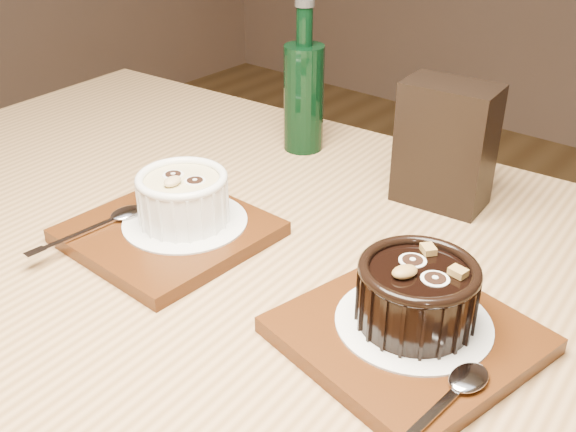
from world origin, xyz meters
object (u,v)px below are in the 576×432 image
(ramekin_white, at_px, (183,196))
(green_bottle, at_px, (304,94))
(tray_right, at_px, (407,335))
(table, at_px, (247,359))
(ramekin_dark, at_px, (417,291))
(tray_left, at_px, (169,232))
(condiment_stand, at_px, (446,145))

(ramekin_white, distance_m, green_bottle, 0.26)
(tray_right, bearing_deg, green_bottle, 140.85)
(ramekin_white, distance_m, tray_right, 0.27)
(table, bearing_deg, ramekin_dark, 12.43)
(ramekin_dark, relative_size, green_bottle, 0.50)
(tray_left, bearing_deg, ramekin_white, 65.36)
(ramekin_dark, height_order, green_bottle, green_bottle)
(ramekin_white, bearing_deg, tray_left, -124.09)
(table, bearing_deg, green_bottle, 118.95)
(ramekin_white, bearing_deg, green_bottle, 90.97)
(table, height_order, ramekin_dark, ramekin_dark)
(table, bearing_deg, condiment_stand, 77.71)
(condiment_stand, bearing_deg, ramekin_white, -125.29)
(ramekin_dark, bearing_deg, ramekin_white, -155.62)
(table, xyz_separation_m, ramekin_dark, (0.16, 0.04, 0.14))
(tray_left, bearing_deg, condiment_stand, 55.33)
(ramekin_white, relative_size, ramekin_dark, 0.96)
(ramekin_dark, distance_m, green_bottle, 0.40)
(ramekin_dark, bearing_deg, tray_right, -67.39)
(tray_right, height_order, ramekin_dark, ramekin_dark)
(table, height_order, ramekin_white, ramekin_white)
(tray_left, relative_size, ramekin_white, 1.92)
(tray_left, xyz_separation_m, ramekin_dark, (0.28, 0.02, 0.04))
(table, bearing_deg, tray_left, 174.38)
(tray_left, height_order, ramekin_white, ramekin_white)
(green_bottle, bearing_deg, ramekin_dark, -38.21)
(table, relative_size, ramekin_dark, 12.80)
(table, xyz_separation_m, green_bottle, (-0.16, 0.28, 0.17))
(table, bearing_deg, tray_right, 9.48)
(ramekin_white, bearing_deg, table, -23.81)
(ramekin_dark, height_order, condiment_stand, condiment_stand)
(tray_left, height_order, tray_right, same)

